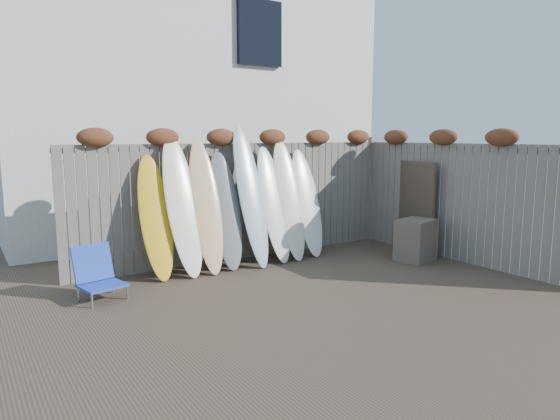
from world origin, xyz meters
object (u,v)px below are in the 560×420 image
wooden_crate (415,240)px  lattice_panel (414,207)px  surfboard_0 (156,217)px  beach_chair (97,274)px

wooden_crate → lattice_panel: 0.89m
lattice_panel → surfboard_0: (-4.60, 0.87, 0.10)m
lattice_panel → surfboard_0: surfboard_0 is taller
beach_chair → wooden_crate: wooden_crate is taller
wooden_crate → surfboard_0: surfboard_0 is taller
beach_chair → surfboard_0: (0.98, 0.50, 0.60)m
beach_chair → lattice_panel: size_ratio=0.42×
beach_chair → lattice_panel: 5.62m
wooden_crate → surfboard_0: (-4.07, 1.39, 0.57)m
wooden_crate → surfboard_0: 4.34m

